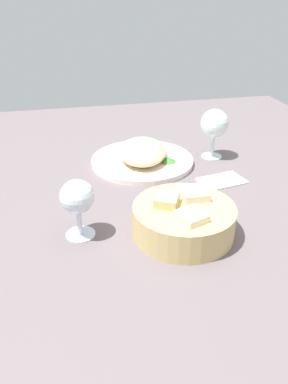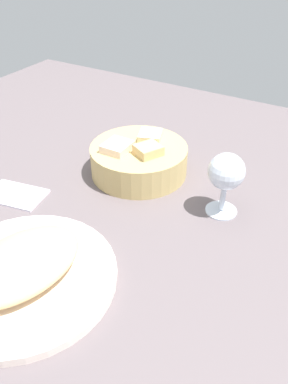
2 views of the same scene
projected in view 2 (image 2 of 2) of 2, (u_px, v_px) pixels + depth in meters
The scene contains 7 objects.
ground_plane at pixel (85, 239), 67.57cm from camera, with size 140.00×140.00×2.00cm, color #63585B.
plate at pixel (24, 278), 58.18cm from camera, with size 27.35×27.35×1.40cm, color white.
omelette at pixel (20, 264), 56.56cm from camera, with size 18.65×12.64×4.21cm, color #EBC181.
lettuce_garnish at pixel (9, 243), 62.32cm from camera, with size 4.50×4.50×1.30cm, color #418330.
bread_basket at pixel (139, 159), 80.81cm from camera, with size 19.57×19.57×7.84cm.
wine_glass_near at pixel (226, 175), 67.51cm from camera, with size 6.41×6.41×11.75cm.
folded_napkin at pixel (15, 194), 75.72cm from camera, with size 11.00×7.00×0.80cm, color white.
Camera 2 is at (-38.50, -34.11, 44.64)cm, focal length 37.30 mm.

